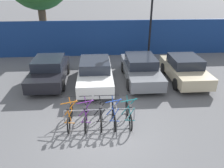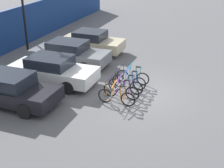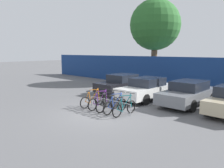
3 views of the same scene
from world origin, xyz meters
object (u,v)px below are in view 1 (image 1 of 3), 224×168
(bike_rack, at_px, (100,111))
(car_black, at_px, (49,70))
(bicycle_purple, at_px, (86,116))
(bicycle_black, at_px, (101,115))
(bicycle_orange, at_px, (70,117))
(lamp_post, at_px, (151,13))
(bicycle_teal, at_px, (129,114))
(bicycle_blue, at_px, (114,115))
(car_white, at_px, (95,72))
(car_grey, at_px, (141,68))
(car_beige, at_px, (185,69))

(bike_rack, relative_size, car_black, 0.70)
(bicycle_purple, xyz_separation_m, bicycle_black, (0.60, 0.00, 0.00))
(bicycle_black, distance_m, car_black, 5.10)
(bicycle_orange, xyz_separation_m, bicycle_black, (1.23, 0.00, 0.00))
(bike_rack, distance_m, bicycle_black, 0.18)
(car_black, relative_size, lamp_post, 0.71)
(bicycle_teal, distance_m, lamp_post, 8.87)
(bicycle_orange, height_order, bicycle_purple, same)
(bicycle_orange, xyz_separation_m, lamp_post, (4.97, 7.97, 2.89))
(bicycle_orange, distance_m, bicycle_purple, 0.63)
(bicycle_blue, relative_size, car_white, 0.39)
(bicycle_blue, distance_m, car_white, 3.85)
(bike_rack, bearing_deg, car_white, 92.57)
(car_black, bearing_deg, car_grey, -0.94)
(bicycle_purple, relative_size, bicycle_black, 1.00)
(bike_rack, relative_size, bicycle_black, 1.70)
(bicycle_orange, distance_m, car_grey, 5.55)
(car_beige, bearing_deg, car_grey, 174.26)
(bicycle_purple, height_order, car_white, car_white)
(car_white, relative_size, lamp_post, 0.76)
(bicycle_purple, distance_m, car_white, 3.80)
(bicycle_orange, bearing_deg, bicycle_black, 2.16)
(bicycle_black, height_order, car_white, car_white)
(car_grey, height_order, car_beige, same)
(bike_rack, height_order, bicycle_blue, bicycle_blue)
(bicycle_orange, bearing_deg, bicycle_blue, 2.16)
(bicycle_teal, relative_size, car_grey, 0.38)
(car_grey, bearing_deg, car_white, -171.03)
(bicycle_blue, distance_m, bicycle_teal, 0.61)
(bike_rack, relative_size, bicycle_orange, 1.70)
(car_grey, bearing_deg, bicycle_orange, -131.06)
(car_grey, relative_size, lamp_post, 0.77)
(bicycle_orange, relative_size, bicycle_black, 1.00)
(bicycle_orange, bearing_deg, bicycle_purple, 2.16)
(car_white, bearing_deg, bicycle_purple, -95.91)
(bicycle_black, relative_size, bicycle_teal, 1.00)
(bicycle_blue, relative_size, bicycle_teal, 1.00)
(bike_rack, height_order, car_white, car_white)
(car_beige, bearing_deg, lamp_post, 106.08)
(bicycle_purple, bearing_deg, bike_rack, 12.09)
(bicycle_purple, distance_m, bicycle_black, 0.60)
(car_black, distance_m, car_grey, 5.19)
(bike_rack, xyz_separation_m, bicycle_blue, (0.57, -0.15, -0.10))
(bike_rack, distance_m, car_grey, 4.72)
(bicycle_purple, relative_size, bicycle_teal, 1.00)
(bicycle_purple, distance_m, bicycle_teal, 1.74)
(bike_rack, xyz_separation_m, lamp_post, (3.79, 7.83, 2.79))
(bicycle_blue, xyz_separation_m, lamp_post, (3.21, 7.97, 2.89))
(bicycle_blue, xyz_separation_m, bicycle_teal, (0.61, 0.00, 0.00))
(car_black, height_order, car_white, same)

